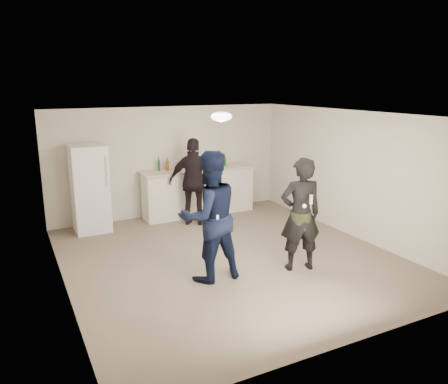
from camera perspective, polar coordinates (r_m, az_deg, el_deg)
name	(u,v)px	position (r m, az deg, el deg)	size (l,w,h in m)	color
floor	(229,257)	(7.83, 0.67, -8.51)	(6.00, 6.00, 0.00)	#6B5B4C
ceiling	(229,115)	(7.25, 0.72, 10.06)	(6.00, 6.00, 0.00)	silver
wall_back	(169,162)	(10.14, -7.16, 3.97)	(6.00, 6.00, 0.00)	beige
wall_front	(354,245)	(5.09, 16.58, -6.71)	(6.00, 6.00, 0.00)	beige
wall_left	(59,209)	(6.68, -20.76, -2.11)	(6.00, 6.00, 0.00)	beige
wall_right	(352,174)	(9.02, 16.41, 2.25)	(6.00, 6.00, 0.00)	beige
counter	(199,192)	(10.20, -3.32, -0.05)	(2.60, 0.56, 1.05)	silver
counter_top	(198,169)	(10.08, -3.37, 2.95)	(2.68, 0.64, 0.04)	beige
fridge	(90,189)	(9.37, -17.13, 0.43)	(0.70, 0.70, 1.80)	white
fridge_handle	(106,171)	(8.98, -15.14, 2.61)	(0.02, 0.02, 0.60)	silver
ceiling_dome	(221,117)	(7.52, -0.35, 9.82)	(0.36, 0.36, 0.16)	white
shaker	(177,166)	(10.00, -6.10, 3.42)	(0.08, 0.08, 0.17)	silver
man	(209,217)	(6.68, -1.93, -3.23)	(0.99, 0.77, 2.04)	#0F1B3F
woman	(300,215)	(7.17, 9.96, -2.92)	(0.68, 0.45, 1.88)	black
camo_shorts	(300,220)	(7.19, 9.93, -3.59)	(0.34, 0.34, 0.28)	#2D3819
spectator	(194,182)	(9.39, -3.88, 1.32)	(1.10, 0.46, 1.88)	black
remote_man	(217,220)	(6.43, -0.89, -3.63)	(0.04, 0.04, 0.15)	white
nunchuk_man	(224,222)	(6.53, -0.05, -4.00)	(0.07, 0.07, 0.07)	white
remote_woman	(311,199)	(6.89, 11.30, -0.96)	(0.04, 0.04, 0.15)	silver
nunchuk_woman	(304,206)	(6.88, 10.45, -1.81)	(0.07, 0.07, 0.07)	white
bottle_cluster	(196,164)	(10.10, -3.72, 3.72)	(1.67, 0.36, 0.25)	#885613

